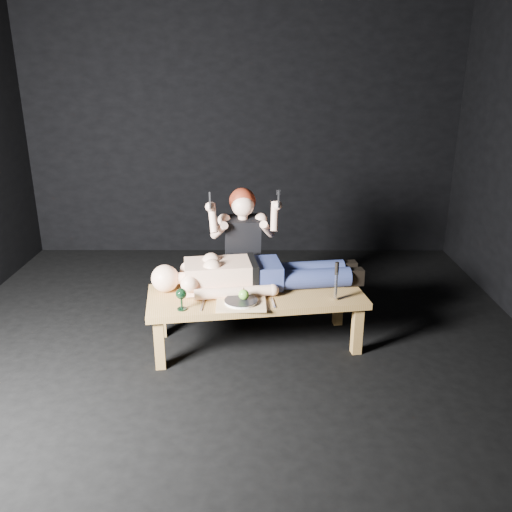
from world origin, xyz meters
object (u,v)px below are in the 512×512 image
table (256,319)px  goblet (181,299)px  serving_tray (241,304)px  lying_man (260,270)px  kneeling_woman (242,252)px  carving_knife (336,281)px

table → goblet: size_ratio=10.14×
serving_tray → goblet: (-0.44, -0.08, 0.07)m
table → lying_man: bearing=69.2°
table → goblet: bearing=-160.3°
table → serving_tray: bearing=-126.2°
kneeling_woman → carving_knife: kneeling_woman is taller
carving_knife → goblet: bearing=-179.8°
lying_man → kneeling_woman: kneeling_woman is taller
serving_tray → kneeling_woman: bearing=90.8°
kneeling_woman → goblet: (-0.43, -0.82, -0.09)m
goblet → carving_knife: carving_knife is taller
table → serving_tray: serving_tray is taller
table → serving_tray: size_ratio=4.56×
table → lying_man: size_ratio=0.94×
lying_man → goblet: 0.74m
kneeling_woman → goblet: size_ratio=7.41×
carving_knife → kneeling_woman: bearing=130.2°
table → carving_knife: 0.73m
lying_man → table: bearing=-110.8°
serving_tray → goblet: goblet is taller
lying_man → goblet: bearing=-151.0°
carving_knife → lying_man: bearing=146.6°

